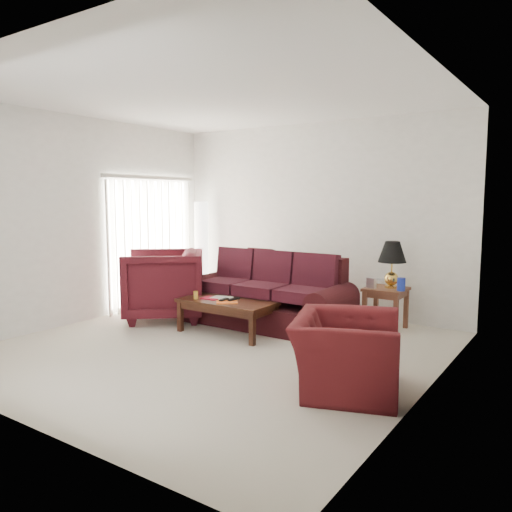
{
  "coord_description": "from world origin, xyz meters",
  "views": [
    {
      "loc": [
        3.71,
        -4.63,
        1.82
      ],
      "look_at": [
        0.0,
        0.85,
        1.05
      ],
      "focal_mm": 35.0,
      "sensor_mm": 36.0,
      "label": 1
    }
  ],
  "objects_px": {
    "armchair_right": "(346,353)",
    "floor_lamp": "(201,250)",
    "coffee_table": "(227,317)",
    "armchair_left": "(164,284)",
    "end_table": "(385,308)",
    "sofa": "(266,291)"
  },
  "relations": [
    {
      "from": "armchair_right",
      "to": "coffee_table",
      "type": "distance_m",
      "value": 2.35
    },
    {
      "from": "armchair_right",
      "to": "floor_lamp",
      "type": "bearing_deg",
      "value": 37.96
    },
    {
      "from": "floor_lamp",
      "to": "coffee_table",
      "type": "distance_m",
      "value": 2.5
    },
    {
      "from": "coffee_table",
      "to": "sofa",
      "type": "bearing_deg",
      "value": 78.12
    },
    {
      "from": "sofa",
      "to": "floor_lamp",
      "type": "relative_size",
      "value": 1.37
    },
    {
      "from": "sofa",
      "to": "armchair_right",
      "type": "xyz_separation_m",
      "value": [
        1.94,
        -1.59,
        -0.14
      ]
    },
    {
      "from": "floor_lamp",
      "to": "armchair_left",
      "type": "xyz_separation_m",
      "value": [
        0.51,
        -1.48,
        -0.36
      ]
    },
    {
      "from": "sofa",
      "to": "armchair_right",
      "type": "height_order",
      "value": "sofa"
    },
    {
      "from": "end_table",
      "to": "floor_lamp",
      "type": "xyz_separation_m",
      "value": [
        -3.49,
        0.19,
        0.6
      ]
    },
    {
      "from": "end_table",
      "to": "armchair_right",
      "type": "relative_size",
      "value": 0.53
    },
    {
      "from": "armchair_right",
      "to": "end_table",
      "type": "bearing_deg",
      "value": -8.24
    },
    {
      "from": "floor_lamp",
      "to": "armchair_left",
      "type": "relative_size",
      "value": 1.54
    },
    {
      "from": "armchair_left",
      "to": "coffee_table",
      "type": "bearing_deg",
      "value": 45.22
    },
    {
      "from": "end_table",
      "to": "floor_lamp",
      "type": "distance_m",
      "value": 3.55
    },
    {
      "from": "armchair_left",
      "to": "armchair_right",
      "type": "height_order",
      "value": "armchair_left"
    },
    {
      "from": "end_table",
      "to": "armchair_left",
      "type": "relative_size",
      "value": 0.5
    },
    {
      "from": "floor_lamp",
      "to": "armchair_right",
      "type": "bearing_deg",
      "value": -32.93
    },
    {
      "from": "end_table",
      "to": "armchair_right",
      "type": "height_order",
      "value": "armchair_right"
    },
    {
      "from": "coffee_table",
      "to": "armchair_left",
      "type": "bearing_deg",
      "value": -178.97
    },
    {
      "from": "end_table",
      "to": "floor_lamp",
      "type": "bearing_deg",
      "value": 176.92
    },
    {
      "from": "end_table",
      "to": "floor_lamp",
      "type": "height_order",
      "value": "floor_lamp"
    },
    {
      "from": "armchair_right",
      "to": "coffee_table",
      "type": "bearing_deg",
      "value": 46.95
    }
  ]
}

